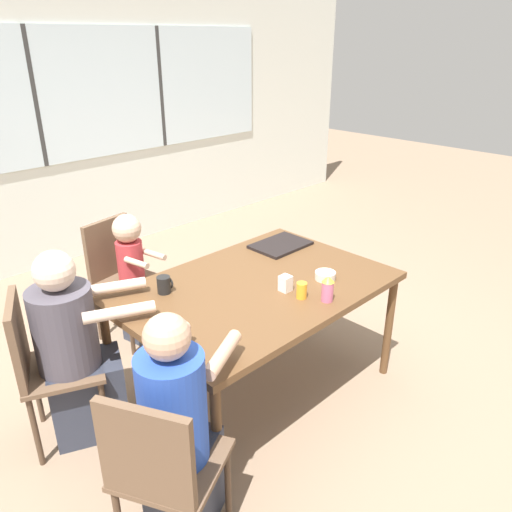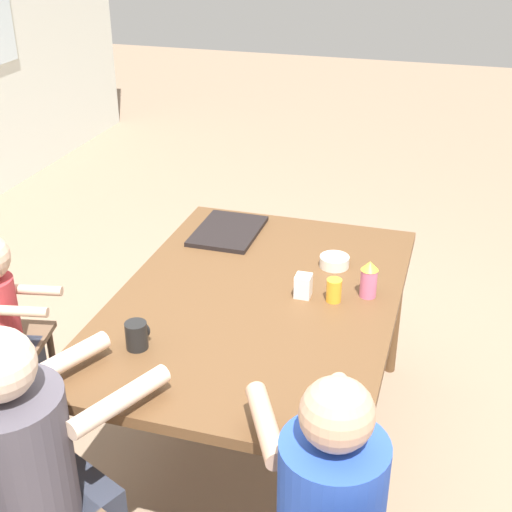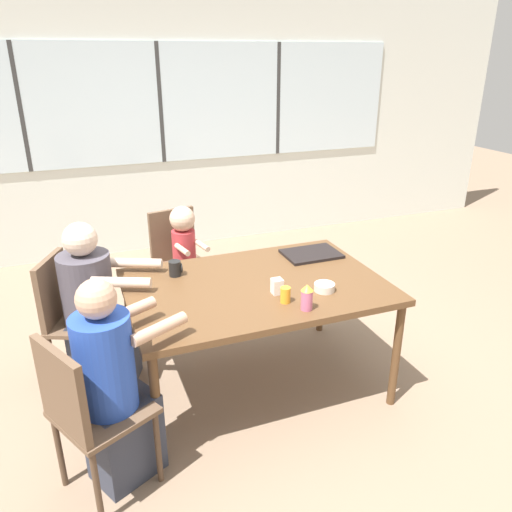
{
  "view_description": "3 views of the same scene",
  "coord_description": "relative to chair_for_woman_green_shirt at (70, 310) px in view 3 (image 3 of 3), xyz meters",
  "views": [
    {
      "loc": [
        -1.79,
        -1.81,
        2.04
      ],
      "look_at": [
        0.0,
        0.0,
        0.92
      ],
      "focal_mm": 35.0,
      "sensor_mm": 36.0,
      "label": 1
    },
    {
      "loc": [
        -2.23,
        -0.67,
        2.11
      ],
      "look_at": [
        0.0,
        0.0,
        0.92
      ],
      "focal_mm": 50.0,
      "sensor_mm": 36.0,
      "label": 2
    },
    {
      "loc": [
        -0.98,
        -2.54,
        2.03
      ],
      "look_at": [
        0.0,
        0.0,
        0.92
      ],
      "focal_mm": 35.0,
      "sensor_mm": 36.0,
      "label": 3
    }
  ],
  "objects": [
    {
      "name": "ground_plane",
      "position": [
        1.08,
        -0.47,
        -0.52
      ],
      "size": [
        16.0,
        16.0,
        0.0
      ],
      "primitive_type": "plane",
      "color": "#8C725B"
    },
    {
      "name": "wall_back_with_windows",
      "position": [
        1.08,
        2.28,
        0.89
      ],
      "size": [
        8.4,
        0.08,
        2.8
      ],
      "color": "silver",
      "rests_on": "ground_plane"
    },
    {
      "name": "dining_table",
      "position": [
        1.08,
        -0.47,
        0.15
      ],
      "size": [
        1.53,
        1.05,
        0.74
      ],
      "color": "brown",
      "rests_on": "ground_plane"
    },
    {
      "name": "chair_for_woman_green_shirt",
      "position": [
        0.0,
        0.0,
        0.0
      ],
      "size": [
        0.53,
        0.53,
        0.88
      ],
      "rotation": [
        0.0,
        0.0,
        -1.98
      ],
      "color": "brown",
      "rests_on": "ground_plane"
    },
    {
      "name": "chair_for_man_blue_shirt",
      "position": [
        0.03,
        -1.01,
        0.0
      ],
      "size": [
        0.54,
        0.54,
        0.88
      ],
      "rotation": [
        0.0,
        0.0,
        -1.1
      ],
      "color": "brown",
      "rests_on": "ground_plane"
    },
    {
      "name": "chair_for_toddler",
      "position": [
        0.85,
        0.68,
        0.0
      ],
      "size": [
        0.47,
        0.47,
        0.88
      ],
      "rotation": [
        0.0,
        0.0,
        -2.94
      ],
      "color": "brown",
      "rests_on": "ground_plane"
    },
    {
      "name": "person_woman_green_shirt",
      "position": [
        0.15,
        -0.07,
        -0.03
      ],
      "size": [
        0.65,
        0.52,
        1.11
      ],
      "rotation": [
        0.0,
        0.0,
        -1.98
      ],
      "color": "#333847",
      "rests_on": "ground_plane"
    },
    {
      "name": "person_man_blue_shirt",
      "position": [
        0.17,
        -0.94,
        -0.01
      ],
      "size": [
        0.56,
        0.47,
        1.12
      ],
      "rotation": [
        0.0,
        0.0,
        -1.1
      ],
      "color": "#333847",
      "rests_on": "ground_plane"
    },
    {
      "name": "person_toddler",
      "position": [
        0.88,
        0.53,
        -0.04
      ],
      "size": [
        0.25,
        0.37,
        0.96
      ],
      "rotation": [
        0.0,
        0.0,
        -2.94
      ],
      "color": "#333847",
      "rests_on": "ground_plane"
    },
    {
      "name": "food_tray_dark",
      "position": [
        1.6,
        -0.19,
        0.22
      ],
      "size": [
        0.38,
        0.27,
        0.02
      ],
      "color": "black",
      "rests_on": "dining_table"
    },
    {
      "name": "coffee_mug",
      "position": [
        0.65,
        -0.18,
        0.26
      ],
      "size": [
        0.08,
        0.08,
        0.1
      ],
      "color": "black",
      "rests_on": "dining_table"
    },
    {
      "name": "sippy_cup",
      "position": [
        1.22,
        -0.88,
        0.29
      ],
      "size": [
        0.07,
        0.07,
        0.15
      ],
      "color": "#CC668C",
      "rests_on": "dining_table"
    },
    {
      "name": "juice_glass",
      "position": [
        1.15,
        -0.76,
        0.26
      ],
      "size": [
        0.06,
        0.06,
        0.09
      ],
      "color": "gold",
      "rests_on": "dining_table"
    },
    {
      "name": "milk_carton_small",
      "position": [
        1.14,
        -0.64,
        0.26
      ],
      "size": [
        0.06,
        0.06,
        0.09
      ],
      "color": "silver",
      "rests_on": "dining_table"
    },
    {
      "name": "bowl_white_shallow",
      "position": [
        1.42,
        -0.71,
        0.23
      ],
      "size": [
        0.12,
        0.12,
        0.05
      ],
      "color": "silver",
      "rests_on": "dining_table"
    }
  ]
}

